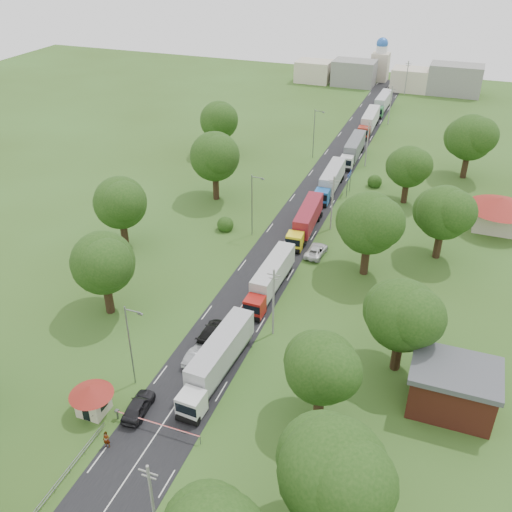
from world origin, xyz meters
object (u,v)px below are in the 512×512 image
at_px(car_lane_mid, 196,355).
at_px(info_sign, 349,178).
at_px(boom_barrier, 145,421).
at_px(guard_booth, 92,396).
at_px(pedestrian_near, 107,440).
at_px(truck_0, 217,359).
at_px(car_lane_front, 138,406).

bearing_deg(car_lane_mid, info_sign, -95.57).
height_order(boom_barrier, guard_booth, guard_booth).
bearing_deg(boom_barrier, pedestrian_near, -122.69).
relative_size(car_lane_mid, pedestrian_near, 2.28).
relative_size(guard_booth, truck_0, 0.30).
height_order(car_lane_mid, pedestrian_near, pedestrian_near).
height_order(guard_booth, car_lane_front, guard_booth).
bearing_deg(car_lane_mid, pedestrian_near, 81.33).
xyz_separation_m(boom_barrier, info_sign, (6.56, 60.00, 2.11)).
bearing_deg(car_lane_front, guard_booth, 14.44).
bearing_deg(info_sign, boom_barrier, -96.24).
xyz_separation_m(guard_booth, info_sign, (12.40, 60.00, 0.84)).
bearing_deg(car_lane_front, boom_barrier, 132.37).
bearing_deg(info_sign, truck_0, -93.37).
height_order(guard_booth, pedestrian_near, guard_booth).
height_order(car_lane_front, pedestrian_near, pedestrian_near).
relative_size(truck_0, pedestrian_near, 7.96).
xyz_separation_m(truck_0, pedestrian_near, (-5.71, -12.60, -1.24)).
xyz_separation_m(car_lane_front, car_lane_mid, (2.00, 8.99, -0.13)).
bearing_deg(car_lane_mid, boom_barrier, 89.62).
relative_size(guard_booth, car_lane_front, 0.91).
bearing_deg(pedestrian_near, car_lane_mid, 69.44).
xyz_separation_m(info_sign, car_lane_mid, (-6.20, -49.51, -2.30)).
relative_size(boom_barrier, car_lane_mid, 2.18).
distance_m(boom_barrier, info_sign, 60.39).
height_order(boom_barrier, pedestrian_near, pedestrian_near).
bearing_deg(guard_booth, car_lane_mid, 59.43).
xyz_separation_m(car_lane_front, pedestrian_near, (-0.50, -4.84, 0.10)).
bearing_deg(truck_0, guard_booth, -135.47).
distance_m(boom_barrier, truck_0, 10.00).
bearing_deg(pedestrian_near, truck_0, 55.29).
xyz_separation_m(guard_booth, truck_0, (9.41, 9.26, 0.00)).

